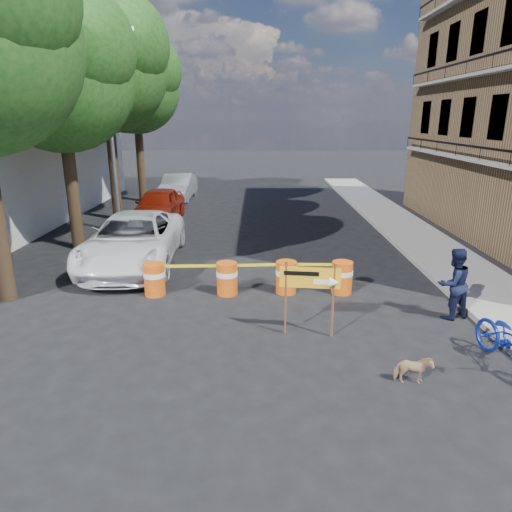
{
  "coord_description": "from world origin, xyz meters",
  "views": [
    {
      "loc": [
        -0.16,
        -9.3,
        4.65
      ],
      "look_at": [
        -0.19,
        1.71,
        1.3
      ],
      "focal_mm": 32.0,
      "sensor_mm": 36.0,
      "label": 1
    }
  ],
  "objects_px": {
    "sedan_red": "(158,205)",
    "sedan_silver": "(178,187)",
    "barrel_mid_right": "(286,276)",
    "pedestrian": "(454,284)",
    "suv_white": "(133,240)",
    "barrel_mid_left": "(227,278)",
    "barrel_far_right": "(342,277)",
    "barrel_far_left": "(154,279)",
    "detour_sign": "(317,284)",
    "dog": "(413,370)"
  },
  "relations": [
    {
      "from": "sedan_red",
      "to": "sedan_silver",
      "type": "relative_size",
      "value": 0.98
    },
    {
      "from": "barrel_mid_right",
      "to": "pedestrian",
      "type": "bearing_deg",
      "value": -22.88
    },
    {
      "from": "suv_white",
      "to": "sedan_red",
      "type": "relative_size",
      "value": 1.32
    },
    {
      "from": "barrel_mid_right",
      "to": "suv_white",
      "type": "height_order",
      "value": "suv_white"
    },
    {
      "from": "barrel_mid_left",
      "to": "barrel_far_right",
      "type": "distance_m",
      "value": 3.15
    },
    {
      "from": "barrel_far_left",
      "to": "pedestrian",
      "type": "relative_size",
      "value": 0.52
    },
    {
      "from": "detour_sign",
      "to": "sedan_silver",
      "type": "relative_size",
      "value": 0.37
    },
    {
      "from": "detour_sign",
      "to": "dog",
      "type": "bearing_deg",
      "value": -44.17
    },
    {
      "from": "pedestrian",
      "to": "sedan_red",
      "type": "bearing_deg",
      "value": -69.11
    },
    {
      "from": "dog",
      "to": "suv_white",
      "type": "xyz_separation_m",
      "value": [
        -6.86,
        7.0,
        0.55
      ]
    },
    {
      "from": "barrel_mid_left",
      "to": "detour_sign",
      "type": "bearing_deg",
      "value": -49.69
    },
    {
      "from": "barrel_far_left",
      "to": "sedan_red",
      "type": "relative_size",
      "value": 0.2
    },
    {
      "from": "barrel_far_left",
      "to": "barrel_mid_right",
      "type": "height_order",
      "value": "same"
    },
    {
      "from": "barrel_mid_left",
      "to": "barrel_far_right",
      "type": "relative_size",
      "value": 1.0
    },
    {
      "from": "barrel_far_right",
      "to": "suv_white",
      "type": "height_order",
      "value": "suv_white"
    },
    {
      "from": "sedan_red",
      "to": "sedan_silver",
      "type": "bearing_deg",
      "value": 93.5
    },
    {
      "from": "barrel_mid_left",
      "to": "barrel_mid_right",
      "type": "height_order",
      "value": "same"
    },
    {
      "from": "barrel_far_left",
      "to": "pedestrian",
      "type": "bearing_deg",
      "value": -11.05
    },
    {
      "from": "barrel_far_left",
      "to": "barrel_mid_right",
      "type": "bearing_deg",
      "value": 2.83
    },
    {
      "from": "sedan_red",
      "to": "barrel_mid_right",
      "type": "bearing_deg",
      "value": -56.26
    },
    {
      "from": "barrel_far_right",
      "to": "suv_white",
      "type": "xyz_separation_m",
      "value": [
        -6.36,
        2.51,
        0.35
      ]
    },
    {
      "from": "barrel_far_left",
      "to": "barrel_far_right",
      "type": "relative_size",
      "value": 1.0
    },
    {
      "from": "pedestrian",
      "to": "suv_white",
      "type": "relative_size",
      "value": 0.29
    },
    {
      "from": "dog",
      "to": "sedan_red",
      "type": "height_order",
      "value": "sedan_red"
    },
    {
      "from": "sedan_silver",
      "to": "barrel_far_right",
      "type": "bearing_deg",
      "value": -64.03
    },
    {
      "from": "detour_sign",
      "to": "sedan_red",
      "type": "height_order",
      "value": "detour_sign"
    },
    {
      "from": "sedan_red",
      "to": "sedan_silver",
      "type": "xyz_separation_m",
      "value": [
        -0.05,
        5.85,
        -0.01
      ]
    },
    {
      "from": "suv_white",
      "to": "detour_sign",
      "type": "bearing_deg",
      "value": -45.85
    },
    {
      "from": "barrel_far_right",
      "to": "sedan_red",
      "type": "relative_size",
      "value": 0.2
    },
    {
      "from": "barrel_mid_left",
      "to": "sedan_silver",
      "type": "relative_size",
      "value": 0.2
    },
    {
      "from": "dog",
      "to": "sedan_red",
      "type": "bearing_deg",
      "value": 30.59
    },
    {
      "from": "dog",
      "to": "suv_white",
      "type": "bearing_deg",
      "value": 46.36
    },
    {
      "from": "detour_sign",
      "to": "suv_white",
      "type": "xyz_separation_m",
      "value": [
        -5.32,
        5.09,
        -0.4
      ]
    },
    {
      "from": "barrel_mid_left",
      "to": "detour_sign",
      "type": "height_order",
      "value": "detour_sign"
    },
    {
      "from": "barrel_mid_right",
      "to": "barrel_far_right",
      "type": "bearing_deg",
      "value": -0.63
    },
    {
      "from": "barrel_far_left",
      "to": "barrel_mid_left",
      "type": "xyz_separation_m",
      "value": [
        1.96,
        0.07,
        0.0
      ]
    },
    {
      "from": "barrel_far_right",
      "to": "sedan_silver",
      "type": "height_order",
      "value": "sedan_silver"
    },
    {
      "from": "pedestrian",
      "to": "dog",
      "type": "distance_m",
      "value": 3.46
    },
    {
      "from": "barrel_far_right",
      "to": "suv_white",
      "type": "relative_size",
      "value": 0.15
    },
    {
      "from": "barrel_far_left",
      "to": "dog",
      "type": "relative_size",
      "value": 1.38
    },
    {
      "from": "barrel_far_right",
      "to": "dog",
      "type": "bearing_deg",
      "value": -83.67
    },
    {
      "from": "barrel_far_left",
      "to": "barrel_mid_right",
      "type": "distance_m",
      "value": 3.59
    },
    {
      "from": "detour_sign",
      "to": "sedan_red",
      "type": "bearing_deg",
      "value": 123.74
    },
    {
      "from": "dog",
      "to": "sedan_silver",
      "type": "distance_m",
      "value": 20.79
    },
    {
      "from": "barrel_mid_left",
      "to": "sedan_red",
      "type": "xyz_separation_m",
      "value": [
        -3.76,
        9.15,
        0.29
      ]
    },
    {
      "from": "barrel_far_right",
      "to": "dog",
      "type": "height_order",
      "value": "barrel_far_right"
    },
    {
      "from": "barrel_mid_right",
      "to": "barrel_far_right",
      "type": "distance_m",
      "value": 1.53
    },
    {
      "from": "barrel_far_right",
      "to": "barrel_far_left",
      "type": "bearing_deg",
      "value": -178.2
    },
    {
      "from": "dog",
      "to": "sedan_red",
      "type": "xyz_separation_m",
      "value": [
        -7.41,
        13.55,
        0.49
      ]
    },
    {
      "from": "suv_white",
      "to": "sedan_red",
      "type": "height_order",
      "value": "suv_white"
    }
  ]
}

